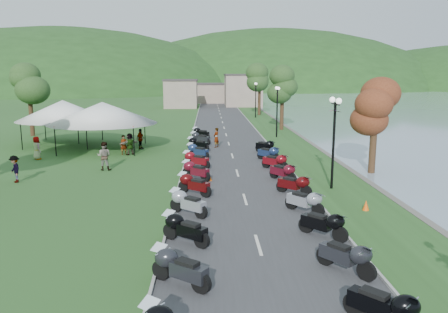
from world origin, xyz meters
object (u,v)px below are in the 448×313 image
object	(u,v)px
vendor_tent_main	(103,126)
pedestrian_c	(16,182)
pedestrian_a	(124,155)
pedestrian_b	(105,170)

from	to	relation	value
vendor_tent_main	pedestrian_c	world-z (taller)	vendor_tent_main
pedestrian_a	pedestrian_c	bearing A→B (deg)	-144.38
pedestrian_c	pedestrian_a	bearing A→B (deg)	114.26
pedestrian_b	pedestrian_c	distance (m)	5.48
pedestrian_a	pedestrian_c	distance (m)	10.03
pedestrian_b	pedestrian_a	bearing A→B (deg)	-89.14
vendor_tent_main	pedestrian_c	bearing A→B (deg)	-102.56
vendor_tent_main	pedestrian_b	distance (m)	8.65
pedestrian_a	pedestrian_c	world-z (taller)	pedestrian_c
vendor_tent_main	pedestrian_a	distance (m)	3.87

